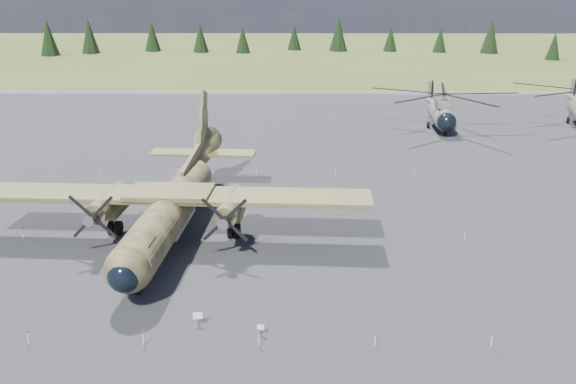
{
  "coord_description": "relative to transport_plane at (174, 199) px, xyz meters",
  "views": [
    {
      "loc": [
        3.76,
        -38.33,
        17.15
      ],
      "look_at": [
        3.34,
        2.0,
        3.09
      ],
      "focal_mm": 35.0,
      "sensor_mm": 36.0,
      "label": 1
    }
  ],
  "objects": [
    {
      "name": "transport_plane",
      "position": [
        0.0,
        0.0,
        0.0
      ],
      "size": [
        29.42,
        26.72,
        9.7
      ],
      "rotation": [
        0.0,
        0.0,
        -0.05
      ],
      "color": "#3B3C20",
      "rests_on": "ground"
    },
    {
      "name": "barrier_fence",
      "position": [
        4.75,
        -1.22,
        -2.28
      ],
      "size": [
        33.12,
        29.62,
        0.85
      ],
      "color": "silver",
      "rests_on": "ground"
    },
    {
      "name": "info_placard_left",
      "position": [
        3.73,
        -12.73,
        -2.25
      ],
      "size": [
        0.53,
        0.26,
        0.81
      ],
      "rotation": [
        0.0,
        0.0,
        0.09
      ],
      "color": "gray",
      "rests_on": "ground"
    },
    {
      "name": "ground",
      "position": [
        5.21,
        -1.15,
        -2.79
      ],
      "size": [
        500.0,
        500.0,
        0.0
      ],
      "primitive_type": "plane",
      "color": "brown",
      "rests_on": "ground"
    },
    {
      "name": "treeline",
      "position": [
        2.69,
        0.24,
        1.98
      ],
      "size": [
        327.25,
        325.14,
        10.84
      ],
      "color": "black",
      "rests_on": "ground"
    },
    {
      "name": "info_placard_right",
      "position": [
        7.24,
        -13.59,
        -2.38
      ],
      "size": [
        0.41,
        0.23,
        0.61
      ],
      "rotation": [
        0.0,
        0.0,
        -0.17
      ],
      "color": "gray",
      "rests_on": "ground"
    },
    {
      "name": "helicopter_near",
      "position": [
        28.88,
        35.5,
        0.86
      ],
      "size": [
        21.81,
        24.62,
        5.15
      ],
      "rotation": [
        0.0,
        0.0,
        -0.08
      ],
      "color": "slate",
      "rests_on": "ground"
    },
    {
      "name": "apron",
      "position": [
        5.21,
        8.85,
        -2.79
      ],
      "size": [
        120.0,
        120.0,
        0.04
      ],
      "primitive_type": "cube",
      "color": "slate",
      "rests_on": "ground"
    }
  ]
}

